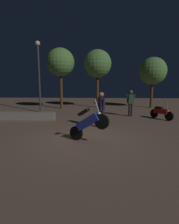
# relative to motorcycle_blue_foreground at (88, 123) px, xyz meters

# --- Properties ---
(ground_plane) EXTENTS (40.00, 40.00, 0.00)m
(ground_plane) POSITION_rel_motorcycle_blue_foreground_xyz_m (-0.12, 0.29, -0.74)
(ground_plane) COLOR brown
(motorcycle_blue_foreground) EXTENTS (1.52, 0.85, 1.63)m
(motorcycle_blue_foreground) POSITION_rel_motorcycle_blue_foreground_xyz_m (0.00, 0.00, 0.00)
(motorcycle_blue_foreground) COLOR black
(motorcycle_blue_foreground) RESTS_ON ground_plane
(motorcycle_red_parked_left) EXTENTS (0.97, 1.46, 1.11)m
(motorcycle_red_parked_left) POSITION_rel_motorcycle_blue_foreground_xyz_m (4.33, 4.54, -0.31)
(motorcycle_red_parked_left) COLOR black
(motorcycle_red_parked_left) RESTS_ON ground_plane
(person_rider_beside) EXTENTS (0.37, 0.64, 1.79)m
(person_rider_beside) POSITION_rel_motorcycle_blue_foreground_xyz_m (0.54, 2.27, 0.33)
(person_rider_beside) COLOR black
(person_rider_beside) RESTS_ON ground_plane
(person_bystander_far) EXTENTS (0.67, 0.30, 1.75)m
(person_bystander_far) POSITION_rel_motorcycle_blue_foreground_xyz_m (2.58, 5.45, 0.31)
(person_bystander_far) COLOR black
(person_bystander_far) RESTS_ON ground_plane
(streetlamp_near) EXTENTS (0.36, 0.36, 5.27)m
(streetlamp_near) POSITION_rel_motorcycle_blue_foreground_xyz_m (-4.04, 6.86, 2.58)
(streetlamp_near) COLOR #38383D
(streetlamp_near) RESTS_ON ground_plane
(tree_left_bg) EXTENTS (2.38, 2.38, 5.18)m
(tree_left_bg) POSITION_rel_motorcycle_blue_foreground_xyz_m (-2.81, 8.93, 3.21)
(tree_left_bg) COLOR #4C331E
(tree_left_bg) RESTS_ON ground_plane
(tree_center_bg) EXTENTS (2.48, 2.48, 5.19)m
(tree_center_bg) POSITION_rel_motorcycle_blue_foreground_xyz_m (0.35, 9.85, 3.18)
(tree_center_bg) COLOR #4C331E
(tree_center_bg) RESTS_ON ground_plane
(tree_right_bg) EXTENTS (2.41, 2.41, 4.49)m
(tree_right_bg) POSITION_rel_motorcycle_blue_foreground_xyz_m (5.26, 9.79, 2.53)
(tree_right_bg) COLOR #4C331E
(tree_right_bg) RESTS_ON ground_plane
(planter_wall_low) EXTENTS (3.84, 0.50, 0.45)m
(planter_wall_low) POSITION_rel_motorcycle_blue_foreground_xyz_m (-4.19, 4.09, -0.52)
(planter_wall_low) COLOR gray
(planter_wall_low) RESTS_ON ground_plane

